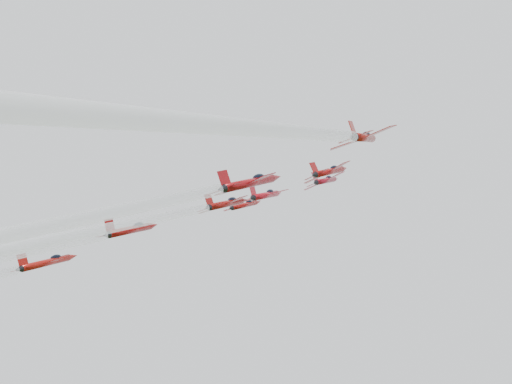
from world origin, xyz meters
The scene contains 5 objects.
jet_lead centered at (1.02, 27.98, 164.07)m, with size 10.30×12.93×9.09m.
jet_row2_left centered at (-10.92, 13.76, 154.53)m, with size 8.85×11.11×7.80m.
jet_row2_center centered at (-2.90, 9.74, 151.85)m, with size 10.53×13.21×9.28m.
jet_row2_right centered at (11.10, 10.03, 152.04)m, with size 10.11×12.68×8.91m.
jet_rear_farright centered at (30.30, -53.50, 109.40)m, with size 8.82×80.26×54.30m.
Camera 1 is at (55.02, -77.66, 83.42)m, focal length 45.00 mm.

